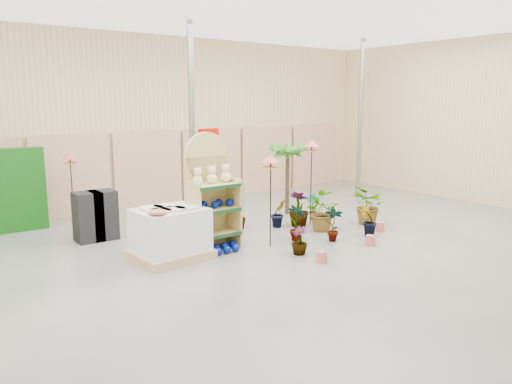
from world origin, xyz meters
TOP-DOWN VIEW (x-y plane):
  - room at (0.00, 0.91)m, footprint 15.20×12.10m
  - display_shelf at (-0.69, 1.65)m, footprint 0.93×0.59m
  - teddy_bears at (-0.67, 1.55)m, footprint 0.81×0.21m
  - gazing_balls_shelf at (-0.69, 1.51)m, footprint 0.81×0.28m
  - gazing_balls_floor at (-0.61, 1.23)m, footprint 0.63×0.39m
  - pallet_stack at (-1.63, 1.45)m, footprint 1.36×1.16m
  - charcoal_planters at (-2.28, 3.47)m, footprint 0.80×0.50m
  - offer_sign at (0.10, 2.98)m, footprint 0.50×0.08m
  - bird_table_front at (0.28, 1.00)m, footprint 0.34×0.34m
  - bird_table_right at (2.11, 1.85)m, footprint 0.34×0.34m
  - bird_table_back at (-2.29, 4.94)m, footprint 0.34×0.34m
  - palm at (2.37, 3.00)m, footprint 0.70×0.70m
  - potted_plant_0 at (0.95, 1.02)m, footprint 0.34×0.44m
  - potted_plant_2 at (1.90, 1.33)m, footprint 0.69×0.78m
  - potted_plant_3 at (1.79, 1.89)m, footprint 0.61×0.61m
  - potted_plant_4 at (2.50, 2.20)m, footprint 0.39×0.41m
  - potted_plant_5 at (1.36, 2.09)m, footprint 0.37×0.31m
  - potted_plant_7 at (0.39, 0.28)m, footprint 0.30×0.30m
  - potted_plant_8 at (1.53, 0.54)m, footprint 0.43×0.46m
  - potted_plant_9 at (2.41, 0.41)m, footprint 0.45×0.43m
  - potted_plant_10 at (3.20, 1.08)m, footprint 0.95×1.00m
  - potted_plant_11 at (0.53, 2.48)m, footprint 0.38×0.38m

SIDE VIEW (x-z plane):
  - gazing_balls_floor at x=-0.61m, z-range 0.00..0.15m
  - potted_plant_7 at x=0.39m, z-range 0.00..0.53m
  - potted_plant_11 at x=0.53m, z-range 0.00..0.62m
  - potted_plant_9 at x=2.41m, z-range 0.00..0.64m
  - potted_plant_5 at x=1.36m, z-range 0.00..0.64m
  - potted_plant_4 at x=2.50m, z-range 0.00..0.64m
  - potted_plant_8 at x=1.53m, z-range 0.00..0.72m
  - potted_plant_0 at x=0.95m, z-range 0.00..0.76m
  - potted_plant_3 at x=1.79m, z-range 0.00..0.82m
  - potted_plant_2 at x=1.90m, z-range 0.00..0.84m
  - potted_plant_10 at x=3.20m, z-range 0.00..0.88m
  - pallet_stack at x=-1.63m, z-range -0.02..0.94m
  - charcoal_planters at x=-2.28m, z-range 0.00..1.00m
  - gazing_balls_shelf at x=-0.69m, z-range 0.79..0.95m
  - display_shelf at x=-0.69m, z-range -0.10..2.12m
  - teddy_bears at x=-0.67m, z-range 1.23..1.57m
  - bird_table_back at x=-2.29m, z-range 0.71..2.38m
  - offer_sign at x=0.10m, z-range 0.47..2.67m
  - palm at x=2.37m, z-range 0.66..2.50m
  - bird_table_front at x=0.28m, z-range 0.76..2.55m
  - bird_table_right at x=2.11m, z-range 0.83..2.76m
  - room at x=0.00m, z-range -0.14..4.56m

